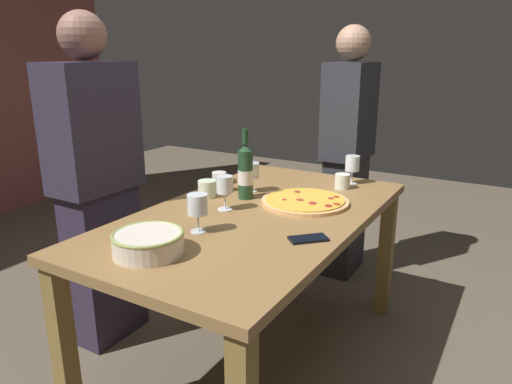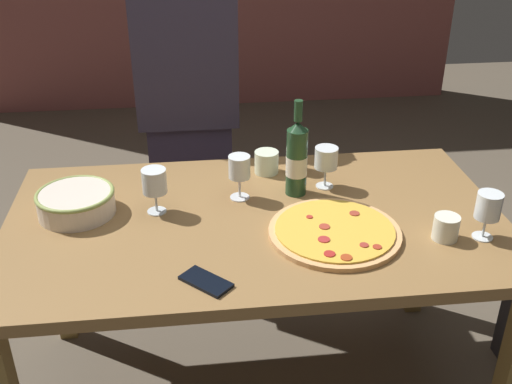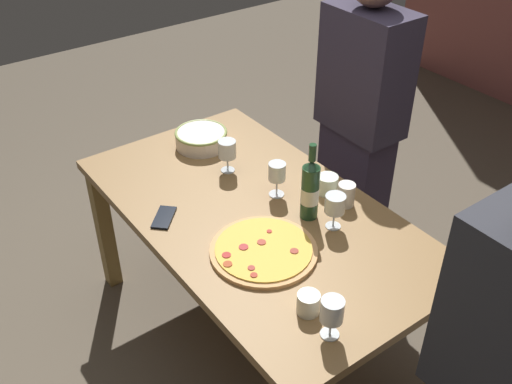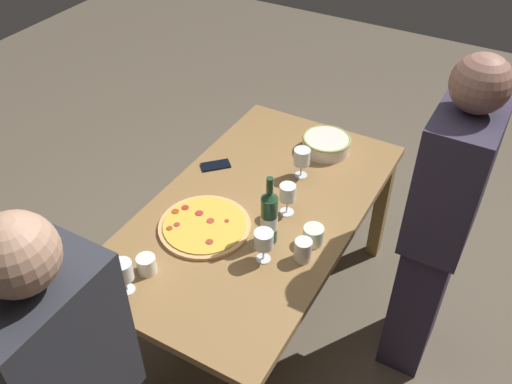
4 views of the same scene
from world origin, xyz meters
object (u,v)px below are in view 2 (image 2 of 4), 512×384
at_px(wine_glass_far_left, 326,159).
at_px(wine_glass_far_right, 154,183).
at_px(cell_phone, 206,282).
at_px(cup_spare, 266,162).
at_px(serving_bowl, 76,201).
at_px(person_host, 188,115).
at_px(wine_glass_by_bottle, 239,169).
at_px(pizza, 335,232).
at_px(cup_ceramic, 296,158).
at_px(dining_table, 256,242).
at_px(wine_glass_near_pizza, 488,207).
at_px(cup_amber, 446,228).
at_px(wine_bottle, 297,158).

distance_m(wine_glass_far_left, wine_glass_far_right, 0.59).
bearing_deg(cell_phone, cup_spare, 23.31).
height_order(serving_bowl, person_host, person_host).
distance_m(wine_glass_by_bottle, wine_glass_far_right, 0.29).
distance_m(pizza, cup_ceramic, 0.46).
distance_m(dining_table, person_host, 0.81).
relative_size(dining_table, person_host, 1.00).
bearing_deg(wine_glass_far_left, serving_bowl, -173.90).
distance_m(cup_ceramic, cup_spare, 0.11).
xyz_separation_m(wine_glass_near_pizza, cup_amber, (-0.12, 0.01, -0.07)).
xyz_separation_m(wine_glass_by_bottle, person_host, (-0.16, 0.64, -0.05)).
bearing_deg(wine_bottle, person_host, 119.51).
distance_m(wine_glass_near_pizza, cup_spare, 0.79).
distance_m(cup_spare, person_host, 0.53).
distance_m(wine_glass_far_right, cell_phone, 0.44).
distance_m(wine_glass_far_left, cup_ceramic, 0.17).
height_order(wine_glass_by_bottle, person_host, person_host).
bearing_deg(wine_glass_far_left, person_host, 128.15).
xyz_separation_m(dining_table, cup_amber, (0.55, -0.19, 0.13)).
relative_size(wine_bottle, person_host, 0.21).
height_order(pizza, wine_glass_by_bottle, wine_glass_by_bottle).
height_order(wine_glass_far_left, person_host, person_host).
distance_m(cup_ceramic, cell_phone, 0.75).
relative_size(cup_amber, cup_spare, 0.89).
relative_size(serving_bowl, cell_phone, 1.74).
relative_size(pizza, wine_bottle, 1.21).
bearing_deg(wine_glass_by_bottle, wine_glass_near_pizza, -25.31).
bearing_deg(wine_glass_far_right, cup_spare, 32.05).
height_order(wine_bottle, cup_spare, wine_bottle).
distance_m(dining_table, pizza, 0.28).
relative_size(wine_glass_far_right, cup_ceramic, 1.53).
bearing_deg(wine_glass_near_pizza, cup_spare, 138.85).
distance_m(pizza, wine_glass_near_pizza, 0.46).
xyz_separation_m(wine_glass_near_pizza, wine_glass_far_left, (-0.41, 0.38, 0.00)).
bearing_deg(cell_phone, wine_glass_near_pizza, -36.64).
height_order(dining_table, person_host, person_host).
relative_size(wine_glass_far_left, cell_phone, 1.03).
bearing_deg(person_host, wine_bottle, 15.18).
distance_m(cup_spare, cell_phone, 0.70).
xyz_separation_m(wine_glass_far_left, wine_glass_far_right, (-0.58, -0.11, -0.00)).
distance_m(dining_table, cup_ceramic, 0.40).
relative_size(dining_table, wine_glass_by_bottle, 10.29).
xyz_separation_m(wine_bottle, cup_spare, (-0.08, 0.17, -0.09)).
distance_m(dining_table, serving_bowl, 0.60).
bearing_deg(cup_ceramic, cup_spare, -178.12).
height_order(wine_glass_far_right, cup_spare, wine_glass_far_right).
bearing_deg(cup_amber, wine_glass_by_bottle, 151.05).
distance_m(wine_glass_by_bottle, cup_ceramic, 0.30).
bearing_deg(cup_spare, wine_bottle, -65.18).
bearing_deg(cell_phone, serving_bowl, 87.47).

